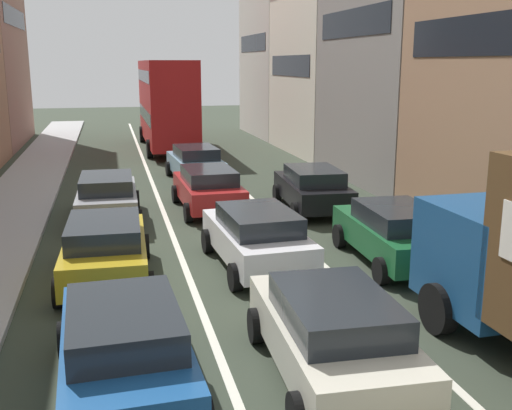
{
  "coord_description": "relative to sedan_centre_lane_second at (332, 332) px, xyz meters",
  "views": [
    {
      "loc": [
        -3.34,
        -1.88,
        4.94
      ],
      "look_at": [
        0.0,
        12.0,
        1.6
      ],
      "focal_mm": 42.79,
      "sensor_mm": 36.0,
      "label": 1
    }
  ],
  "objects": [
    {
      "name": "lane_stripe_left",
      "position": [
        -1.61,
        13.51,
        -0.79
      ],
      "size": [
        0.16,
        60.0,
        0.01
      ],
      "primitive_type": "cube",
      "color": "silver",
      "rests_on": "ground"
    },
    {
      "name": "sedan_left_lane_fourth",
      "position": [
        -3.42,
        11.14,
        0.0
      ],
      "size": [
        2.12,
        4.33,
        1.49
      ],
      "rotation": [
        0.0,
        0.0,
        1.55
      ],
      "color": "gray",
      "rests_on": "ground"
    },
    {
      "name": "sidewalk_left",
      "position": [
        -6.61,
        13.51,
        -0.73
      ],
      "size": [
        2.6,
        64.0,
        0.14
      ],
      "primitive_type": "cube",
      "color": "#A3A3A3",
      "rests_on": "ground"
    },
    {
      "name": "building_row_right",
      "position": [
        9.99,
        16.15,
        4.51
      ],
      "size": [
        7.2,
        43.9,
        12.12
      ],
      "rotation": [
        0.0,
        0.0,
        -1.57
      ],
      "color": "#B2ADA3",
      "rests_on": "ground"
    },
    {
      "name": "lane_stripe_right",
      "position": [
        1.79,
        13.51,
        -0.79
      ],
      "size": [
        0.16,
        60.0,
        0.01
      ],
      "primitive_type": "cube",
      "color": "silver",
      "rests_on": "ground"
    },
    {
      "name": "hatchback_centre_lane_third",
      "position": [
        0.13,
        5.59,
        0.0
      ],
      "size": [
        2.24,
        4.39,
        1.49
      ],
      "rotation": [
        0.0,
        0.0,
        1.62
      ],
      "color": "silver",
      "rests_on": "ground"
    },
    {
      "name": "sedan_centre_lane_fifth",
      "position": [
        0.25,
        17.23,
        0.0
      ],
      "size": [
        2.26,
        4.4,
        1.49
      ],
      "rotation": [
        0.0,
        0.0,
        1.63
      ],
      "color": "#759EB7",
      "rests_on": "ground"
    },
    {
      "name": "coupe_centre_lane_fourth",
      "position": [
        -0.08,
        11.73,
        0.0
      ],
      "size": [
        2.16,
        4.35,
        1.49
      ],
      "rotation": [
        0.0,
        0.0,
        1.6
      ],
      "color": "#A51E1E",
      "rests_on": "ground"
    },
    {
      "name": "sedan_right_lane_behind_truck",
      "position": [
        3.58,
        5.13,
        0.0
      ],
      "size": [
        2.2,
        4.37,
        1.49
      ],
      "rotation": [
        0.0,
        0.0,
        1.53
      ],
      "color": "#19592D",
      "rests_on": "ground"
    },
    {
      "name": "bus_mid_queue_primary",
      "position": [
        0.02,
        27.24,
        2.03
      ],
      "size": [
        2.8,
        10.5,
        5.06
      ],
      "rotation": [
        0.0,
        0.0,
        1.57
      ],
      "color": "#B21919",
      "rests_on": "ground"
    },
    {
      "name": "wagon_left_lane_second",
      "position": [
        -3.2,
        0.27,
        0.0
      ],
      "size": [
        2.2,
        4.37,
        1.49
      ],
      "rotation": [
        0.0,
        0.0,
        1.61
      ],
      "color": "#194C8C",
      "rests_on": "ground"
    },
    {
      "name": "wagon_right_lane_far",
      "position": [
        3.37,
        10.91,
        0.0
      ],
      "size": [
        2.29,
        4.41,
        1.49
      ],
      "rotation": [
        0.0,
        0.0,
        1.5
      ],
      "color": "black",
      "rests_on": "ground"
    },
    {
      "name": "sedan_centre_lane_second",
      "position": [
        0.0,
        0.0,
        0.0
      ],
      "size": [
        2.19,
        4.37,
        1.49
      ],
      "rotation": [
        0.0,
        0.0,
        1.53
      ],
      "color": "beige",
      "rests_on": "ground"
    },
    {
      "name": "sedan_left_lane_third",
      "position": [
        -3.48,
        5.45,
        0.0
      ],
      "size": [
        2.16,
        4.35,
        1.49
      ],
      "rotation": [
        0.0,
        0.0,
        1.54
      ],
      "color": "#B29319",
      "rests_on": "ground"
    }
  ]
}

